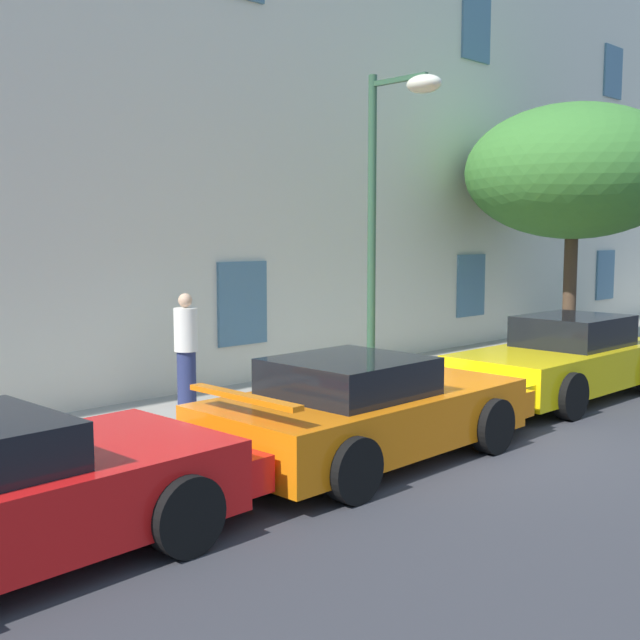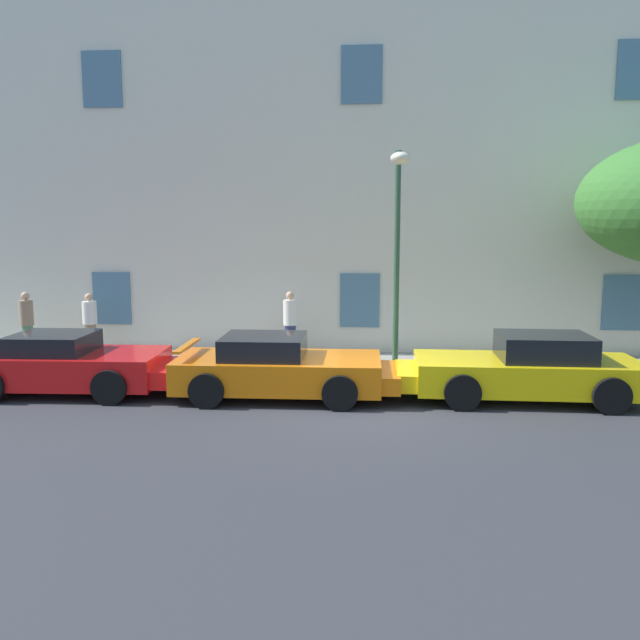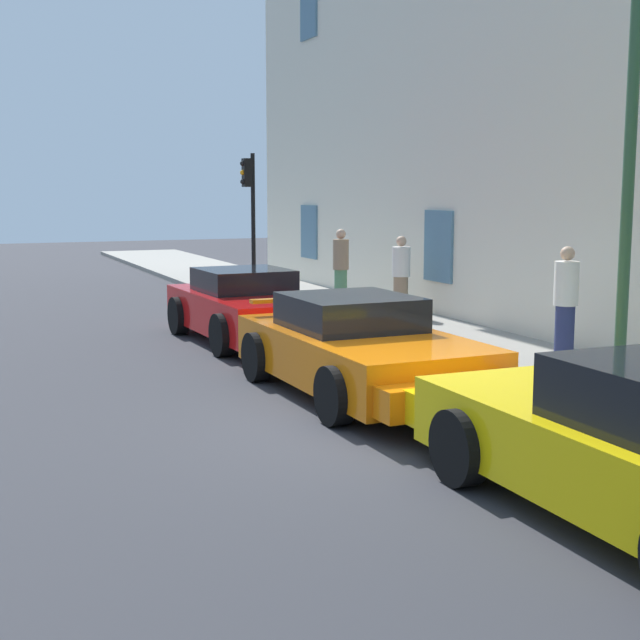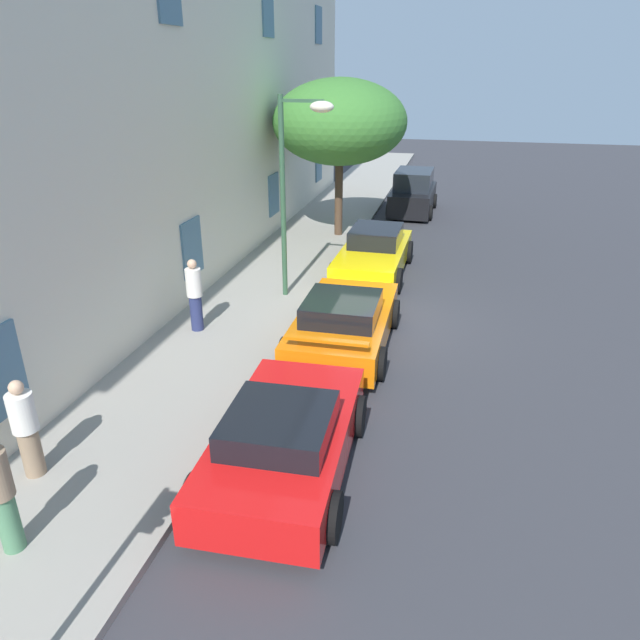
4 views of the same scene
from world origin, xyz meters
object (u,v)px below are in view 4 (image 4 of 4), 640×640
object	(u,v)px
tree_near_kerb	(340,122)
sportscar_white_middle	(373,256)
sportscar_red_lead	(288,434)
pedestrian_strolling	(1,493)
pedestrian_admiring	(26,428)
sportscar_yellow_flank	(345,320)
hatchback_parked	(413,194)
pedestrian_bystander	(195,294)
street_lamp	(299,161)

from	to	relation	value
tree_near_kerb	sportscar_white_middle	bearing A→B (deg)	-154.20
sportscar_red_lead	pedestrian_strolling	size ratio (longest dim) A/B	2.57
sportscar_white_middle	pedestrian_admiring	size ratio (longest dim) A/B	3.02
tree_near_kerb	pedestrian_admiring	size ratio (longest dim) A/B	3.32
sportscar_yellow_flank	pedestrian_strolling	world-z (taller)	pedestrian_strolling
sportscar_white_middle	tree_near_kerb	world-z (taller)	tree_near_kerb
hatchback_parked	pedestrian_admiring	size ratio (longest dim) A/B	2.40
pedestrian_strolling	pedestrian_admiring	bearing A→B (deg)	28.39
hatchback_parked	pedestrian_strolling	world-z (taller)	pedestrian_strolling
sportscar_red_lead	hatchback_parked	xyz separation A→B (m)	(18.40, -0.32, 0.24)
sportscar_yellow_flank	pedestrian_bystander	bearing A→B (deg)	95.49
sportscar_red_lead	tree_near_kerb	world-z (taller)	tree_near_kerb
sportscar_white_middle	street_lamp	world-z (taller)	street_lamp
tree_near_kerb	street_lamp	xyz separation A→B (m)	(-6.51, -0.30, -0.38)
street_lamp	tree_near_kerb	bearing A→B (deg)	2.60
street_lamp	pedestrian_strolling	distance (m)	10.29
tree_near_kerb	pedestrian_bystander	xyz separation A→B (m)	(-9.28, 1.55, -3.15)
sportscar_yellow_flank	pedestrian_admiring	size ratio (longest dim) A/B	2.84
pedestrian_strolling	pedestrian_bystander	world-z (taller)	pedestrian_bystander
sportscar_yellow_flank	pedestrian_admiring	distance (m)	7.11
sportscar_yellow_flank	street_lamp	world-z (taller)	street_lamp
hatchback_parked	pedestrian_bystander	bearing A→B (deg)	164.45
sportscar_yellow_flank	pedestrian_admiring	world-z (taller)	pedestrian_admiring
tree_near_kerb	hatchback_parked	bearing A→B (deg)	-26.31
hatchback_parked	street_lamp	size ratio (longest dim) A/B	0.76
sportscar_red_lead	street_lamp	world-z (taller)	street_lamp
hatchback_parked	pedestrian_admiring	xyz separation A→B (m)	(-19.69, 4.10, 0.14)
sportscar_red_lead	sportscar_white_middle	bearing A→B (deg)	0.65
tree_near_kerb	pedestrian_bystander	distance (m)	9.92
street_lamp	sportscar_red_lead	bearing A→B (deg)	-166.25
sportscar_red_lead	sportscar_yellow_flank	bearing A→B (deg)	-0.16
pedestrian_bystander	sportscar_yellow_flank	bearing A→B (deg)	-84.51
street_lamp	sportscar_yellow_flank	bearing A→B (deg)	-144.04
sportscar_white_middle	pedestrian_admiring	bearing A→B (deg)	161.45
sportscar_yellow_flank	tree_near_kerb	bearing A→B (deg)	12.93
pedestrian_strolling	sportscar_white_middle	bearing A→B (deg)	-13.25
pedestrian_admiring	pedestrian_strolling	xyz separation A→B (m)	(-1.41, -0.76, 0.07)
sportscar_red_lead	pedestrian_admiring	world-z (taller)	pedestrian_admiring
pedestrian_admiring	pedestrian_bystander	distance (m)	5.65
tree_near_kerb	pedestrian_bystander	bearing A→B (deg)	170.52
sportscar_red_lead	pedestrian_strolling	xyz separation A→B (m)	(-2.71, 3.02, 0.44)
hatchback_parked	pedestrian_strolling	distance (m)	21.37
sportscar_white_middle	tree_near_kerb	size ratio (longest dim) A/B	0.91
pedestrian_strolling	tree_near_kerb	bearing A→B (deg)	-3.43
sportscar_red_lead	pedestrian_bystander	bearing A→B (deg)	39.47
hatchback_parked	pedestrian_strolling	xyz separation A→B (m)	(-21.10, 3.34, 0.20)
sportscar_red_lead	sportscar_white_middle	size ratio (longest dim) A/B	0.90
sportscar_yellow_flank	street_lamp	distance (m)	4.38
sportscar_red_lead	tree_near_kerb	xyz separation A→B (m)	(13.63, 2.04, 3.59)
hatchback_parked	street_lamp	world-z (taller)	street_lamp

